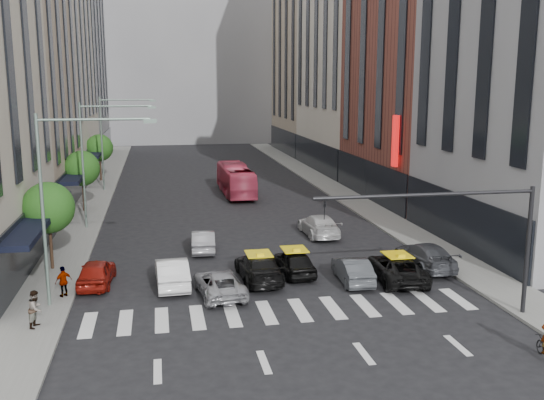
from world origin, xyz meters
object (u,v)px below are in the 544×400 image
streetlamp_mid (96,148)px  pedestrian_near (36,309)px  car_white_front (172,272)px  bus (236,180)px  taxi_center (294,262)px  taxi_left (259,267)px  pedestrian_far (64,281)px  car_red (96,272)px  streetlamp_near (63,184)px  streetlamp_far (111,131)px

streetlamp_mid → pedestrian_near: 19.31m
car_white_front → bus: (6.68, 25.57, 0.67)m
streetlamp_mid → taxi_center: (11.57, -13.19, -5.19)m
bus → pedestrian_near: 32.80m
taxi_left → pedestrian_far: (-9.89, -1.08, 0.19)m
car_red → taxi_left: (8.51, -0.81, 0.03)m
streetlamp_mid → car_white_front: streetlamp_mid is taller
streetlamp_near → streetlamp_mid: bearing=90.0°
streetlamp_mid → car_red: streetlamp_mid is taller
bus → streetlamp_mid: bearing=44.3°
taxi_center → pedestrian_far: 12.13m
streetlamp_mid → bus: streetlamp_mid is taller
car_red → pedestrian_near: size_ratio=2.53×
streetlamp_mid → taxi_center: streetlamp_mid is taller
streetlamp_mid → bus: 16.98m
taxi_left → pedestrian_far: size_ratio=3.29×
streetlamp_far → car_red: streetlamp_far is taller
car_white_front → taxi_center: 6.77m
streetlamp_far → taxi_left: (9.46, -29.85, -5.17)m
car_white_front → taxi_left: car_white_front is taller
streetlamp_far → bus: 13.10m
taxi_left → taxi_center: (2.12, 0.66, -0.02)m
streetlamp_mid → taxi_center: size_ratio=2.16×
pedestrian_far → pedestrian_near: bearing=42.5°
streetlamp_far → bus: (11.52, -4.35, -4.47)m
streetlamp_mid → taxi_left: size_ratio=1.78×
streetlamp_mid → streetlamp_far: (0.00, 16.00, 0.00)m
pedestrian_near → bus: bearing=-8.1°
car_white_front → taxi_center: (6.73, 0.73, -0.05)m
taxi_left → pedestrian_near: bearing=22.5°
streetlamp_mid → taxi_left: streetlamp_mid is taller
car_white_front → pedestrian_near: size_ratio=2.81×
pedestrian_near → pedestrian_far: (0.62, 3.71, -0.05)m
streetlamp_far → taxi_left: bearing=-72.4°
bus → car_white_front: bearing=74.3°
streetlamp_near → taxi_left: bearing=12.8°
bus → taxi_center: bearing=89.1°
streetlamp_far → car_white_front: 30.74m
bus → pedestrian_near: (-12.57, -30.29, -0.46)m
taxi_center → pedestrian_far: bearing=5.5°
streetlamp_mid → bus: bearing=45.3°
streetlamp_near → taxi_center: streetlamp_near is taller
streetlamp_mid → bus: size_ratio=0.87×
car_white_front → pedestrian_far: size_ratio=2.99×
bus → pedestrian_near: bus is taller
bus → pedestrian_far: (-11.95, -26.58, -0.51)m
streetlamp_near → bus: 30.29m
streetlamp_far → pedestrian_far: bearing=-90.8°
taxi_center → pedestrian_far: size_ratio=2.71×
taxi_left → bus: 25.60m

